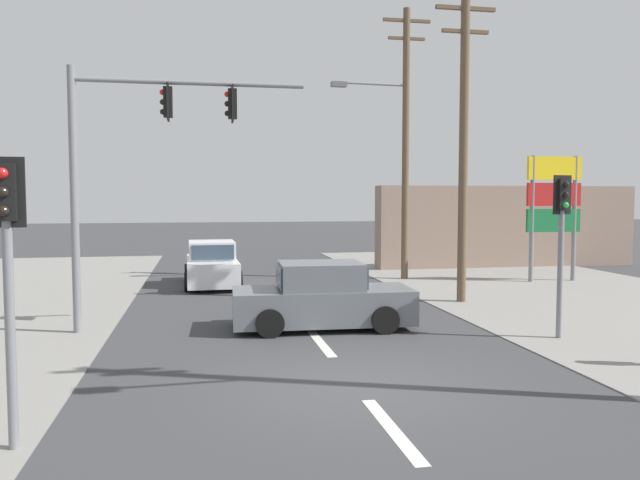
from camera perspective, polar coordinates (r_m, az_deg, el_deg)
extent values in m
plane|color=#3A3A3D|center=(10.54, 3.25, -13.09)|extent=(140.00, 140.00, 0.00)
cube|color=silver|center=(8.72, 6.59, -16.77)|extent=(0.20, 2.40, 0.01)
cube|color=silver|center=(13.37, 0.08, -9.40)|extent=(0.20, 2.40, 0.01)
cube|color=silver|center=(18.21, -2.91, -5.84)|extent=(0.20, 2.40, 0.01)
cylinder|color=brown|center=(18.76, 12.98, 8.05)|extent=(0.26, 0.26, 8.94)
cube|color=brown|center=(19.48, 13.17, 19.93)|extent=(1.80, 0.12, 0.11)
cube|color=brown|center=(19.31, 13.14, 18.07)|extent=(1.40, 0.12, 0.10)
cylinder|color=brown|center=(23.75, 7.83, 8.55)|extent=(0.26, 0.26, 10.05)
cube|color=brown|center=(24.55, 7.94, 19.26)|extent=(1.80, 0.12, 0.11)
cube|color=brown|center=(24.39, 7.92, 17.78)|extent=(1.40, 0.12, 0.10)
cylinder|color=slate|center=(23.58, 4.87, 14.03)|extent=(2.60, 0.25, 0.09)
cube|color=#595B60|center=(23.18, 1.74, 14.04)|extent=(0.58, 0.31, 0.18)
cylinder|color=slate|center=(15.03, -21.55, 3.32)|extent=(0.18, 0.18, 6.00)
cylinder|color=slate|center=(14.99, -11.71, 13.88)|extent=(5.20, 0.14, 0.11)
cube|color=black|center=(14.93, -13.73, 12.14)|extent=(0.20, 0.26, 0.68)
cube|color=black|center=(14.93, -13.73, 12.14)|extent=(0.04, 0.44, 0.84)
sphere|color=red|center=(14.98, -14.21, 12.96)|extent=(0.13, 0.13, 0.13)
sphere|color=black|center=(14.94, -14.20, 12.13)|extent=(0.13, 0.13, 0.13)
sphere|color=black|center=(14.91, -14.19, 11.29)|extent=(0.13, 0.13, 0.13)
cube|color=black|center=(14.93, -8.01, 12.22)|extent=(0.20, 0.26, 0.68)
cube|color=black|center=(14.93, -8.01, 12.22)|extent=(0.04, 0.44, 0.84)
sphere|color=red|center=(14.96, -8.49, 13.05)|extent=(0.13, 0.13, 0.13)
sphere|color=black|center=(14.92, -8.48, 12.22)|extent=(0.13, 0.13, 0.13)
sphere|color=black|center=(14.89, -8.48, 11.38)|extent=(0.13, 0.13, 0.13)
cylinder|color=slate|center=(14.51, 21.10, -3.01)|extent=(0.12, 0.12, 2.80)
cube|color=black|center=(14.41, 21.27, 3.87)|extent=(0.28, 0.23, 0.68)
cube|color=black|center=(14.41, 21.27, 3.87)|extent=(0.44, 0.10, 0.84)
sphere|color=black|center=(14.32, 21.60, 4.75)|extent=(0.13, 0.13, 0.13)
sphere|color=black|center=(14.32, 21.57, 3.87)|extent=(0.13, 0.13, 0.13)
sphere|color=green|center=(14.32, 21.55, 2.99)|extent=(0.13, 0.13, 0.13)
cylinder|color=slate|center=(8.46, -26.45, -7.95)|extent=(0.12, 0.12, 2.80)
cube|color=black|center=(8.29, -26.82, 3.92)|extent=(0.27, 0.21, 0.68)
cube|color=black|center=(8.29, -26.82, 3.92)|extent=(0.44, 0.06, 0.84)
sphere|color=red|center=(8.18, -27.06, 5.46)|extent=(0.13, 0.13, 0.13)
sphere|color=black|center=(8.18, -27.01, 3.92)|extent=(0.13, 0.13, 0.13)
sphere|color=black|center=(8.18, -26.96, 2.38)|extent=(0.13, 0.13, 0.13)
cylinder|color=slate|center=(23.90, 18.81, 1.81)|extent=(0.16, 0.16, 4.60)
cylinder|color=slate|center=(24.78, 22.23, 1.80)|extent=(0.16, 0.16, 4.60)
cube|color=yellow|center=(24.34, 20.65, 6.16)|extent=(2.10, 0.14, 0.84)
cube|color=red|center=(24.32, 20.60, 3.92)|extent=(2.10, 0.14, 0.84)
cube|color=#196B38|center=(24.33, 20.54, 1.69)|extent=(2.10, 0.14, 0.84)
cube|color=gray|center=(29.11, 16.74, 1.20)|extent=(12.00, 1.00, 3.60)
cube|color=silver|center=(22.25, -9.85, -2.73)|extent=(1.78, 4.23, 0.80)
cube|color=silver|center=(22.13, -9.87, -0.91)|extent=(1.60, 1.93, 0.62)
cube|color=#384756|center=(23.09, -9.96, -0.72)|extent=(1.44, 0.09, 0.53)
cube|color=#384756|center=(21.16, -9.77, -1.13)|extent=(1.40, 0.09, 0.50)
cube|color=white|center=(24.33, -10.05, -1.74)|extent=(1.45, 0.07, 0.14)
cylinder|color=black|center=(23.55, -12.04, -2.93)|extent=(0.20, 0.64, 0.64)
cylinder|color=black|center=(23.61, -7.90, -2.86)|extent=(0.20, 0.64, 0.64)
cylinder|color=black|center=(20.97, -12.04, -3.76)|extent=(0.20, 0.64, 0.64)
cylinder|color=black|center=(21.03, -7.40, -3.68)|extent=(0.20, 0.64, 0.64)
cube|color=slate|center=(14.78, 0.24, -6.00)|extent=(4.27, 1.87, 0.80)
cube|color=slate|center=(14.67, 0.04, -3.27)|extent=(1.96, 1.64, 0.62)
cube|color=#384756|center=(14.84, 3.76, -3.19)|extent=(0.12, 1.44, 0.53)
cube|color=#384756|center=(14.56, -3.74, -3.33)|extent=(0.12, 1.41, 0.50)
cube|color=white|center=(15.21, 8.19, -5.07)|extent=(0.10, 1.45, 0.14)
cylinder|color=black|center=(15.88, 4.44, -6.12)|extent=(0.65, 0.22, 0.64)
cylinder|color=black|center=(14.26, 5.98, -7.28)|extent=(0.65, 0.22, 0.64)
cylinder|color=black|center=(15.52, -5.03, -6.37)|extent=(0.65, 0.22, 0.64)
cylinder|color=black|center=(13.85, -4.60, -7.61)|extent=(0.65, 0.22, 0.64)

